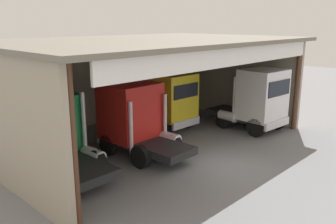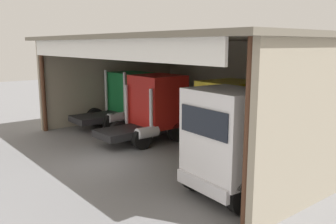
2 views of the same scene
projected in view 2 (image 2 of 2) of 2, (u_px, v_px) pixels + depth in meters
The scene contains 8 objects.
ground_plane at pixel (106, 163), 15.93m from camera, with size 80.00×80.00×0.00m, color slate.
workshop_shed at pixel (205, 69), 18.95m from camera, with size 16.38×10.77×5.59m.
truck_green_yard_outside at pixel (126, 98), 23.09m from camera, with size 2.69×5.15×3.54m.
truck_red_center_left_bay at pixel (154, 107), 19.51m from camera, with size 2.70×4.90×3.55m.
truck_yellow_right_bay at pixel (234, 114), 17.51m from camera, with size 2.56×5.32×3.47m.
truck_white_center_right_bay at pixel (233, 142), 12.16m from camera, with size 2.80×4.93×3.75m.
oil_drum at pixel (304, 138), 18.51m from camera, with size 0.58×0.58×0.91m, color gold.
tool_cart at pixel (187, 116), 23.96m from camera, with size 0.90×0.60×1.00m, color red.
Camera 2 is at (13.58, -7.44, 5.19)m, focal length 38.41 mm.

